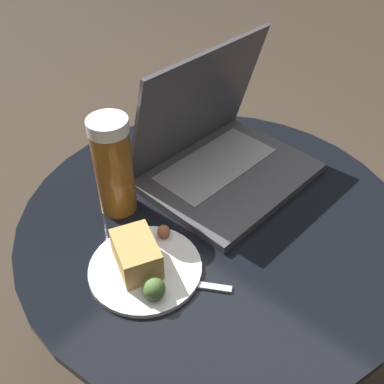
# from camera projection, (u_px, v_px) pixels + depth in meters

# --- Properties ---
(ground_plane) EXTENTS (6.00, 6.00, 0.00)m
(ground_plane) POSITION_uv_depth(u_px,v_px,m) (208.00, 350.00, 1.18)
(ground_plane) COLOR #382D23
(table) EXTENTS (0.75, 0.75, 0.49)m
(table) POSITION_uv_depth(u_px,v_px,m) (213.00, 255.00, 0.93)
(table) COLOR #9E9EA3
(table) RESTS_ON ground_plane
(laptop) EXTENTS (0.35, 0.28, 0.27)m
(laptop) POSITION_uv_depth(u_px,v_px,m) (219.00, 152.00, 0.93)
(laptop) COLOR #47474C
(laptop) RESTS_ON table
(beer_glass) EXTENTS (0.07, 0.07, 0.20)m
(beer_glass) POSITION_uv_depth(u_px,v_px,m) (113.00, 166.00, 0.82)
(beer_glass) COLOR brown
(beer_glass) RESTS_ON table
(snack_plate) EXTENTS (0.19, 0.19, 0.06)m
(snack_plate) POSITION_uv_depth(u_px,v_px,m) (142.00, 262.00, 0.75)
(snack_plate) COLOR white
(snack_plate) RESTS_ON table
(fork) EXTENTS (0.10, 0.16, 0.01)m
(fork) POSITION_uv_depth(u_px,v_px,m) (172.00, 281.00, 0.74)
(fork) COLOR #B2B2B7
(fork) RESTS_ON table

